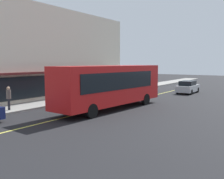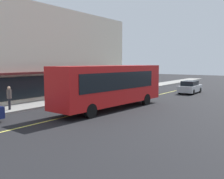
% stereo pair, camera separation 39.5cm
% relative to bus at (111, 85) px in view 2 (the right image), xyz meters
% --- Properties ---
extents(ground, '(120.00, 120.00, 0.00)m').
position_rel_bus_xyz_m(ground, '(2.68, 0.84, -1.99)').
color(ground, black).
extents(sidewalk, '(80.00, 2.91, 0.15)m').
position_rel_bus_xyz_m(sidewalk, '(2.68, 6.34, -1.91)').
color(sidewalk, gray).
rests_on(sidewalk, ground).
extents(lane_centre_stripe, '(36.00, 0.16, 0.01)m').
position_rel_bus_xyz_m(lane_centre_stripe, '(2.68, 0.84, -1.98)').
color(lane_centre_stripe, '#D8D14C').
rests_on(lane_centre_stripe, ground).
extents(storefront_building, '(24.93, 12.35, 9.34)m').
position_rel_bus_xyz_m(storefront_building, '(1.26, 13.66, 2.68)').
color(storefront_building, beige).
rests_on(storefront_building, ground).
extents(bus, '(11.28, 3.33, 3.50)m').
position_rel_bus_xyz_m(bus, '(0.00, 0.00, 0.00)').
color(bus, red).
rests_on(bus, ground).
extents(traffic_light, '(0.30, 0.52, 3.20)m').
position_rel_bus_xyz_m(traffic_light, '(8.46, 5.47, 0.55)').
color(traffic_light, '#2D2D33').
rests_on(traffic_light, sidewalk).
extents(car_silver, '(4.33, 1.92, 1.52)m').
position_rel_bus_xyz_m(car_silver, '(14.41, -1.65, -1.24)').
color(car_silver, '#B7BABF').
rests_on(car_silver, ground).
extents(car_white, '(4.35, 1.95, 1.52)m').
position_rel_bus_xyz_m(car_white, '(11.25, 3.75, -1.24)').
color(car_white, white).
rests_on(car_white, ground).
extents(pedestrian_mid_block, '(0.34, 0.34, 1.79)m').
position_rel_bus_xyz_m(pedestrian_mid_block, '(-5.37, 5.76, -0.75)').
color(pedestrian_mid_block, black).
rests_on(pedestrian_mid_block, sidewalk).
extents(pedestrian_by_curb, '(0.34, 0.34, 1.83)m').
position_rel_bus_xyz_m(pedestrian_by_curb, '(6.43, 5.31, -0.73)').
color(pedestrian_by_curb, black).
rests_on(pedestrian_by_curb, sidewalk).
extents(pedestrian_at_corner, '(0.34, 0.34, 1.58)m').
position_rel_bus_xyz_m(pedestrian_at_corner, '(12.41, 6.56, -0.90)').
color(pedestrian_at_corner, black).
rests_on(pedestrian_at_corner, sidewalk).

